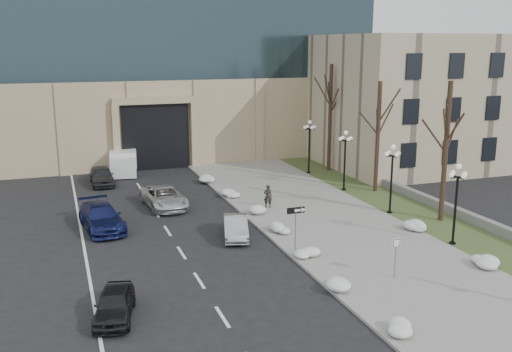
# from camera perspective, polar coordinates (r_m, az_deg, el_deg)

# --- Properties ---
(ground) EXTENTS (160.00, 160.00, 0.00)m
(ground) POSITION_cam_1_polar(r_m,az_deg,el_deg) (25.49, 12.52, -13.30)
(ground) COLOR black
(ground) RESTS_ON ground
(sidewalk) EXTENTS (9.00, 40.00, 0.12)m
(sidewalk) POSITION_cam_1_polar(r_m,az_deg,el_deg) (38.49, 5.96, -3.81)
(sidewalk) COLOR gray
(sidewalk) RESTS_ON ground
(curb) EXTENTS (0.30, 40.00, 0.14)m
(curb) POSITION_cam_1_polar(r_m,az_deg,el_deg) (36.84, -0.40, -4.50)
(curb) COLOR gray
(curb) RESTS_ON ground
(grass_strip) EXTENTS (4.00, 40.00, 0.10)m
(grass_strip) POSITION_cam_1_polar(r_m,az_deg,el_deg) (41.62, 14.08, -2.86)
(grass_strip) COLOR #3F4C26
(grass_strip) RESTS_ON ground
(stone_wall) EXTENTS (0.50, 30.00, 0.70)m
(stone_wall) POSITION_cam_1_polar(r_m,az_deg,el_deg) (44.23, 14.84, -1.56)
(stone_wall) COLOR slate
(stone_wall) RESTS_ON ground
(classical_building) EXTENTS (22.00, 18.12, 12.00)m
(classical_building) POSITION_cam_1_polar(r_m,az_deg,el_deg) (58.68, 16.71, 7.45)
(classical_building) COLOR tan
(classical_building) RESTS_ON ground
(car_a) EXTENTS (2.31, 3.98, 1.27)m
(car_a) POSITION_cam_1_polar(r_m,az_deg,el_deg) (24.99, -13.97, -12.33)
(car_a) COLOR black
(car_a) RESTS_ON ground
(car_b) EXTENTS (2.32, 4.13, 1.29)m
(car_b) POSITION_cam_1_polar(r_m,az_deg,el_deg) (33.79, -2.05, -5.12)
(car_b) COLOR #9C9DA3
(car_b) RESTS_ON ground
(car_c) EXTENTS (2.82, 5.54, 1.54)m
(car_c) POSITION_cam_1_polar(r_m,az_deg,el_deg) (36.44, -15.19, -4.01)
(car_c) COLOR navy
(car_c) RESTS_ON ground
(car_d) EXTENTS (2.90, 5.43, 1.45)m
(car_d) POSITION_cam_1_polar(r_m,az_deg,el_deg) (40.38, -9.17, -2.12)
(car_d) COLOR silver
(car_d) RESTS_ON ground
(car_e) EXTENTS (1.77, 4.40, 1.50)m
(car_e) POSITION_cam_1_polar(r_m,az_deg,el_deg) (47.96, -15.15, 0.04)
(car_e) COLOR #303035
(car_e) RESTS_ON ground
(pedestrian) EXTENTS (0.67, 0.54, 1.60)m
(pedestrian) POSITION_cam_1_polar(r_m,az_deg,el_deg) (39.43, 1.19, -2.03)
(pedestrian) COLOR black
(pedestrian) RESTS_ON sidewalk
(box_truck) EXTENTS (3.01, 6.70, 2.06)m
(box_truck) POSITION_cam_1_polar(r_m,az_deg,el_deg) (52.24, -13.12, 1.48)
(box_truck) COLOR silver
(box_truck) RESTS_ON ground
(one_way_sign) EXTENTS (1.04, 0.28, 2.81)m
(one_way_sign) POSITION_cam_1_polar(r_m,az_deg,el_deg) (30.26, 4.31, -4.00)
(one_way_sign) COLOR slate
(one_way_sign) RESTS_ON ground
(keep_sign) EXTENTS (0.45, 0.07, 2.11)m
(keep_sign) POSITION_cam_1_polar(r_m,az_deg,el_deg) (28.40, 13.81, -7.17)
(keep_sign) COLOR slate
(keep_sign) RESTS_ON ground
(snow_clump_a) EXTENTS (1.10, 1.60, 0.36)m
(snow_clump_a) POSITION_cam_1_polar(r_m,az_deg,el_deg) (23.73, 13.83, -14.66)
(snow_clump_a) COLOR white
(snow_clump_a) RESTS_ON sidewalk
(snow_clump_b) EXTENTS (1.10, 1.60, 0.36)m
(snow_clump_b) POSITION_cam_1_polar(r_m,az_deg,el_deg) (27.36, 8.53, -10.54)
(snow_clump_b) COLOR white
(snow_clump_b) RESTS_ON sidewalk
(snow_clump_c) EXTENTS (1.10, 1.60, 0.36)m
(snow_clump_c) POSITION_cam_1_polar(r_m,az_deg,el_deg) (30.77, 5.20, -7.71)
(snow_clump_c) COLOR white
(snow_clump_c) RESTS_ON sidewalk
(snow_clump_d) EXTENTS (1.10, 1.60, 0.36)m
(snow_clump_d) POSITION_cam_1_polar(r_m,az_deg,el_deg) (34.38, 2.08, -5.40)
(snow_clump_d) COLOR white
(snow_clump_d) RESTS_ON sidewalk
(snow_clump_e) EXTENTS (1.10, 1.60, 0.36)m
(snow_clump_e) POSITION_cam_1_polar(r_m,az_deg,el_deg) (38.26, -0.24, -3.46)
(snow_clump_e) COLOR white
(snow_clump_e) RESTS_ON sidewalk
(snow_clump_f) EXTENTS (1.10, 1.60, 0.36)m
(snow_clump_f) POSITION_cam_1_polar(r_m,az_deg,el_deg) (42.44, -2.27, -1.80)
(snow_clump_f) COLOR white
(snow_clump_f) RESTS_ON sidewalk
(snow_clump_g) EXTENTS (1.10, 1.60, 0.36)m
(snow_clump_g) POSITION_cam_1_polar(r_m,az_deg,el_deg) (47.34, -4.74, -0.27)
(snow_clump_g) COLOR white
(snow_clump_g) RESTS_ON sidewalk
(snow_clump_h) EXTENTS (1.10, 1.60, 0.36)m
(snow_clump_h) POSITION_cam_1_polar(r_m,az_deg,el_deg) (31.71, 22.00, -8.01)
(snow_clump_h) COLOR white
(snow_clump_h) RESTS_ON sidewalk
(snow_clump_i) EXTENTS (1.10, 1.60, 0.36)m
(snow_clump_i) POSITION_cam_1_polar(r_m,az_deg,el_deg) (36.12, 15.70, -4.98)
(snow_clump_i) COLOR white
(snow_clump_i) RESTS_ON sidewalk
(lamppost_a) EXTENTS (1.18, 1.18, 4.76)m
(lamppost_a) POSITION_cam_1_polar(r_m,az_deg,el_deg) (33.67, 19.42, -1.64)
(lamppost_a) COLOR black
(lamppost_a) RESTS_ON ground
(lamppost_b) EXTENTS (1.18, 1.18, 4.76)m
(lamppost_b) POSITION_cam_1_polar(r_m,az_deg,el_deg) (38.77, 13.44, 0.62)
(lamppost_b) COLOR black
(lamppost_b) RESTS_ON ground
(lamppost_c) EXTENTS (1.18, 1.18, 4.76)m
(lamppost_c) POSITION_cam_1_polar(r_m,az_deg,el_deg) (44.24, 8.89, 2.34)
(lamppost_c) COLOR black
(lamppost_c) RESTS_ON ground
(lamppost_d) EXTENTS (1.18, 1.18, 4.76)m
(lamppost_d) POSITION_cam_1_polar(r_m,az_deg,el_deg) (49.96, 5.36, 3.67)
(lamppost_d) COLOR black
(lamppost_d) RESTS_ON ground
(tree_near) EXTENTS (3.20, 3.20, 9.00)m
(tree_near) POSITION_cam_1_polar(r_m,az_deg,el_deg) (37.55, 18.56, 4.18)
(tree_near) COLOR black
(tree_near) RESTS_ON ground
(tree_mid) EXTENTS (3.20, 3.20, 8.50)m
(tree_mid) POSITION_cam_1_polar(r_m,az_deg,el_deg) (44.10, 12.15, 5.37)
(tree_mid) COLOR black
(tree_mid) RESTS_ON ground
(tree_far) EXTENTS (3.20, 3.20, 9.50)m
(tree_far) POSITION_cam_1_polar(r_m,az_deg,el_deg) (50.96, 7.46, 7.29)
(tree_far) COLOR black
(tree_far) RESTS_ON ground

